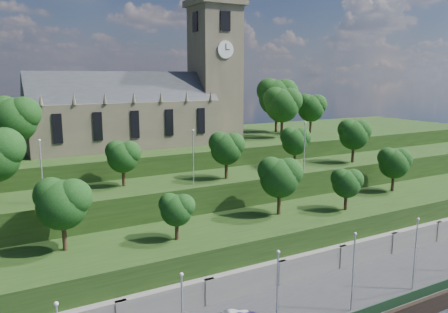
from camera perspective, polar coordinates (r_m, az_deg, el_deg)
retaining_wall at (r=54.51m, az=2.60°, el=-16.63°), size 160.00×2.10×5.00m
embankment_lower at (r=58.59m, az=-0.53°, el=-12.97°), size 160.00×12.00×8.00m
embankment_upper at (r=67.13m, az=-5.02°, el=-8.07°), size 160.00×10.00×12.00m
hilltop at (r=85.65m, az=-10.72°, el=-3.06°), size 160.00×32.00×15.00m
church at (r=79.90m, az=-9.64°, el=6.92°), size 38.60×12.35×27.60m
trees_lower at (r=57.20m, az=1.20°, el=-3.92°), size 69.01×8.93×8.36m
trees_upper at (r=63.32m, az=-5.21°, el=1.53°), size 63.29×7.77×9.61m
trees_hilltop at (r=79.48m, az=-8.49°, el=6.61°), size 79.42×17.18×11.84m
lamp_posts_promenade at (r=44.39m, az=6.98°, el=-16.68°), size 60.36×0.36×9.02m
lamp_posts_upper at (r=61.84m, az=-4.05°, el=0.48°), size 40.36×0.36×7.98m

